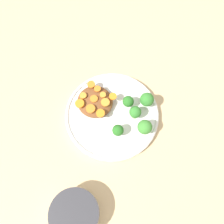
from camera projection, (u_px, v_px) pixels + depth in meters
The scene contains 19 objects.
ground_plane at pixel (112, 116), 0.69m from camera, with size 4.00×4.00×0.00m, color tan.
plate at pixel (112, 115), 0.67m from camera, with size 0.29×0.29×0.02m.
dip_bowl at pixel (75, 214), 0.56m from camera, with size 0.13×0.13×0.06m.
stew_mound at pixel (95, 102), 0.67m from camera, with size 0.11×0.11×0.03m, color brown.
broccoli_floret_0 at pixel (147, 100), 0.65m from camera, with size 0.04×0.04×0.05m.
broccoli_floret_1 at pixel (135, 112), 0.64m from camera, with size 0.04×0.04×0.05m.
broccoli_floret_2 at pixel (145, 127), 0.62m from camera, with size 0.04×0.04×0.06m.
broccoli_floret_3 at pixel (118, 130), 0.62m from camera, with size 0.03×0.03×0.05m.
broccoli_floret_4 at pixel (128, 102), 0.65m from camera, with size 0.03×0.03×0.05m.
carrot_slice_0 at pixel (97, 89), 0.66m from camera, with size 0.02×0.02×0.01m, color orange.
carrot_slice_1 at pixel (105, 102), 0.65m from camera, with size 0.03×0.03×0.01m, color orange.
carrot_slice_2 at pixel (83, 96), 0.65m from camera, with size 0.02×0.02×0.01m, color orange.
carrot_slice_3 at pixel (103, 95), 0.66m from camera, with size 0.02×0.02×0.01m, color orange.
carrot_slice_4 at pixel (113, 96), 0.65m from camera, with size 0.02×0.02×0.00m, color orange.
carrot_slice_5 at pixel (91, 84), 0.67m from camera, with size 0.02×0.02×0.00m, color orange.
carrot_slice_6 at pixel (91, 109), 0.64m from camera, with size 0.03×0.03×0.01m, color orange.
carrot_slice_7 at pixel (80, 104), 0.64m from camera, with size 0.03×0.03×0.01m, color orange.
carrot_slice_8 at pixel (100, 113), 0.63m from camera, with size 0.03×0.03×0.00m, color orange.
carrot_slice_9 at pixel (94, 98), 0.65m from camera, with size 0.02×0.02×0.00m, color orange.
Camera 1 is at (-0.20, -0.13, 0.64)m, focal length 35.00 mm.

